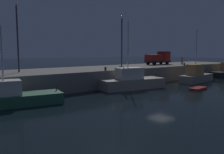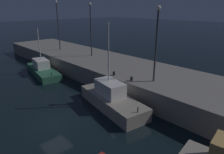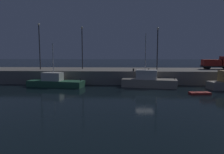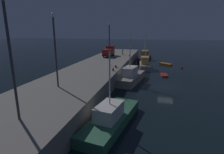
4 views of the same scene
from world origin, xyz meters
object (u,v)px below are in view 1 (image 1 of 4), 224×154
Objects in this scene: lamp_post_east at (17,32)px; dockworker at (182,60)px; utility_truck at (158,58)px; fishing_boat_orange at (196,76)px; bollard_central at (184,64)px; bollard_west at (105,69)px; fishing_boat_blue at (132,81)px; bollard_east at (120,68)px; lamp_post_central at (122,38)px; dinghy_orange_near at (198,88)px; fishing_boat_white at (7,97)px.

dockworker is (31.32, -2.37, -4.10)m from lamp_post_east.
fishing_boat_orange is at bearing -100.81° from utility_truck.
fishing_boat_orange is 17.68× the size of bollard_central.
fishing_boat_orange is at bearing -15.80° from bollard_west.
bollard_west is at bearing 132.38° from fishing_boat_blue.
bollard_east is (-14.66, -5.15, -1.08)m from utility_truck.
fishing_boat_orange is 16.26m from bollard_west.
lamp_post_central is at bearing 43.45° from bollard_east.
fishing_boat_blue is 4.02m from bollard_west.
dinghy_orange_near is at bearing -44.83° from bollard_west.
fishing_boat_white is 20.49× the size of bollard_central.
utility_truck is 12.39× the size of bollard_central.
bollard_east is at bearing 10.74° from fishing_boat_white.
lamp_post_east is 17.67× the size of bollard_central.
bollard_east is at bearing 83.83° from fishing_boat_blue.
lamp_post_east is at bearing 65.79° from fishing_boat_white.
fishing_boat_white is at bearing -178.93° from fishing_boat_blue.
fishing_boat_white is at bearing -165.17° from lamp_post_central.
lamp_post_central is at bearing 112.08° from dinghy_orange_near.
lamp_post_central reaches higher than bollard_east.
fishing_boat_white reaches higher than dockworker.
bollard_central is at bearing -138.44° from dockworker.
fishing_boat_white is at bearing -114.21° from lamp_post_east.
fishing_boat_blue is 13.22m from fishing_boat_orange.
lamp_post_central reaches higher than fishing_boat_white.
bollard_central is (32.04, 2.82, 1.91)m from fishing_boat_white.
dockworker is (34.73, 5.21, 2.59)m from fishing_boat_white.
fishing_boat_white is at bearing -174.97° from bollard_central.
lamp_post_central is at bearing -178.71° from dockworker.
dockworker is (3.62, -3.06, -0.39)m from utility_truck.
utility_truck reaches higher than dinghy_orange_near.
lamp_post_east is 29.41m from bollard_central.
fishing_boat_white is at bearing -171.47° from dockworker.
bollard_west is at bearing 179.45° from bollard_central.
lamp_post_central reaches higher than fishing_boat_blue.
dockworker is at bearing 42.43° from dinghy_orange_near.
fishing_boat_white is 29.30m from fishing_boat_orange.
lamp_post_central reaches higher than bollard_central.
dockworker is 3.29× the size of bollard_central.
fishing_boat_white is at bearing -167.67° from bollard_west.
utility_truck is (14.96, 7.97, 2.78)m from fishing_boat_blue.
fishing_boat_blue reaches higher than bollard_east.
dockworker is (5.47, 6.62, 2.33)m from fishing_boat_orange.
bollard_central is (0.92, -5.45, -1.06)m from utility_truck.
fishing_boat_blue is 0.95× the size of fishing_boat_white.
utility_truck is 12.96× the size of bollard_west.
fishing_boat_orange is 1.43× the size of utility_truck.
utility_truck is at bearing 14.97° from lamp_post_central.
fishing_boat_orange is 13.68m from bollard_east.
dinghy_orange_near is at bearing -55.61° from bollard_east.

